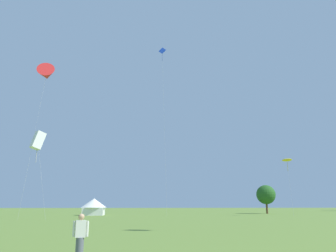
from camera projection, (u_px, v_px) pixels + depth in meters
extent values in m
cone|color=red|center=(46.00, 74.00, 50.17)|extent=(3.04, 3.37, 3.28)
cylinder|color=#B2B2B7|center=(33.00, 142.00, 47.21)|extent=(1.82, 0.58, 21.93)
cube|color=blue|center=(162.00, 51.00, 69.31)|extent=(1.59, 0.70, 1.67)
cylinder|color=#183599|center=(162.00, 57.00, 68.98)|extent=(0.05, 0.05, 1.90)
cylinder|color=#B2B2B7|center=(164.00, 127.00, 64.12)|extent=(0.86, 2.33, 34.43)
ellipsoid|color=yellow|center=(287.00, 160.00, 61.16)|extent=(1.93, 1.88, 0.71)
cylinder|color=#A79518|center=(288.00, 167.00, 60.86)|extent=(0.04, 0.04, 1.81)
cylinder|color=#B2B2B7|center=(290.00, 187.00, 59.23)|extent=(0.35, 1.44, 10.32)
cube|color=white|center=(38.00, 140.00, 47.61)|extent=(2.36, 2.24, 2.86)
cylinder|color=#A4A4A4|center=(37.00, 154.00, 47.13)|extent=(0.09, 0.09, 2.54)
cylinder|color=#B2B2B7|center=(42.00, 179.00, 45.83)|extent=(2.41, 1.12, 11.31)
cylinder|color=#565B66|center=(79.00, 251.00, 11.45)|extent=(0.28, 0.28, 0.90)
cube|color=white|center=(81.00, 229.00, 11.63)|extent=(0.40, 0.29, 0.60)
sphere|color=tan|center=(81.00, 217.00, 11.73)|extent=(0.22, 0.22, 0.22)
cylinder|color=white|center=(74.00, 229.00, 11.61)|extent=(0.09, 0.09, 0.55)
cylinder|color=white|center=(87.00, 229.00, 11.65)|extent=(0.09, 0.09, 0.55)
cube|color=white|center=(94.00, 211.00, 62.46)|extent=(3.96, 3.96, 1.48)
cone|color=white|center=(94.00, 203.00, 62.84)|extent=(4.94, 4.94, 1.73)
cylinder|color=brown|center=(267.00, 207.00, 74.03)|extent=(0.44, 0.44, 2.76)
sphere|color=#23561E|center=(266.00, 195.00, 74.72)|extent=(4.39, 4.39, 4.39)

